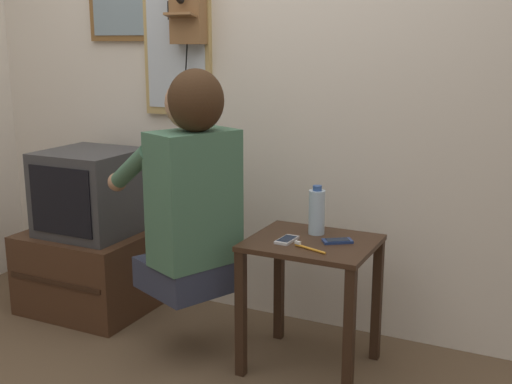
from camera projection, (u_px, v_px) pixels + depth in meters
name	position (u px, v px, depth m)	size (l,w,h in m)	color
wall_back	(271.00, 69.00, 3.15)	(6.80, 0.05, 2.55)	beige
side_table	(311.00, 269.00, 2.75)	(0.53, 0.45, 0.58)	#382316
person	(191.00, 186.00, 2.75)	(0.64, 0.56, 0.98)	#2D3347
tv_stand	(91.00, 270.00, 3.44)	(0.64, 0.54, 0.43)	#422819
television	(91.00, 192.00, 3.33)	(0.46, 0.45, 0.44)	#38383A
wall_phone_antique	(189.00, 5.00, 3.18)	(0.22, 0.18, 0.79)	brown
wall_mirror	(177.00, 41.00, 3.30)	(0.39, 0.03, 0.76)	tan
cell_phone_held	(287.00, 240.00, 2.71)	(0.07, 0.13, 0.01)	silver
cell_phone_spare	(337.00, 241.00, 2.69)	(0.14, 0.12, 0.01)	navy
water_bottle	(317.00, 211.00, 2.79)	(0.07, 0.07, 0.22)	#ADC6DB
toothbrush	(308.00, 248.00, 2.60)	(0.15, 0.06, 0.02)	orange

